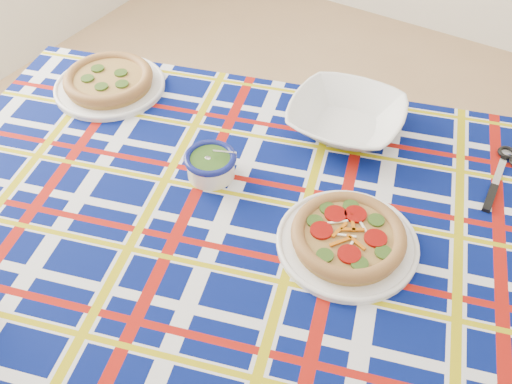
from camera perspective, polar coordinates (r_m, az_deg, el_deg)
The scene contains 8 objects.
floor at distance 2.03m, azimuth 5.85°, elevation -11.03°, with size 4.00×4.00×0.00m, color #A87F56.
dining_table at distance 1.31m, azimuth 0.67°, elevation -4.79°, with size 1.83×1.42×0.75m.
tablecloth at distance 1.30m, azimuth 0.68°, elevation -4.10°, with size 1.64×1.03×0.11m, color #041056, non-canonical shape.
main_focaccia_plate at distance 1.20m, azimuth 9.22°, elevation -4.37°, with size 0.31×0.31×0.06m, color #A3773A, non-canonical shape.
pesto_bowl at distance 1.33m, azimuth -4.57°, elevation 2.89°, with size 0.12×0.12×0.07m, color #1F3E11, non-canonical shape.
serving_bowl at distance 1.47m, azimuth 9.00°, elevation 7.33°, with size 0.29×0.29×0.07m, color white.
second_focaccia_plate at distance 1.65m, azimuth -14.53°, elevation 10.81°, with size 0.31×0.31×0.06m, color #A3773A, non-canonical shape.
table_knife at distance 1.47m, azimuth 23.17°, elevation 1.93°, with size 0.23×0.02×0.01m, color silver, non-canonical shape.
Camera 1 is at (0.41, -1.05, 1.69)m, focal length 40.00 mm.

